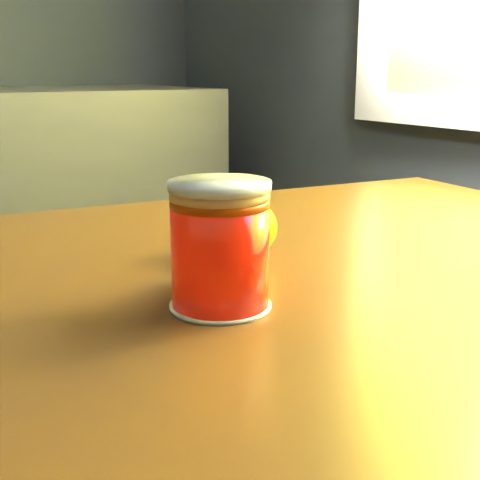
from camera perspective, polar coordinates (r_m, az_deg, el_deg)
table at (r=0.66m, az=0.71°, el=-10.80°), size 1.08×0.79×0.77m
juice_glass at (r=0.52m, az=-1.72°, el=-0.55°), size 0.08×0.08×0.10m
orange_front at (r=0.57m, az=-1.14°, el=-1.57°), size 0.08×0.08×0.05m
orange_back at (r=0.66m, az=0.22°, el=1.07°), size 0.08×0.08×0.06m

